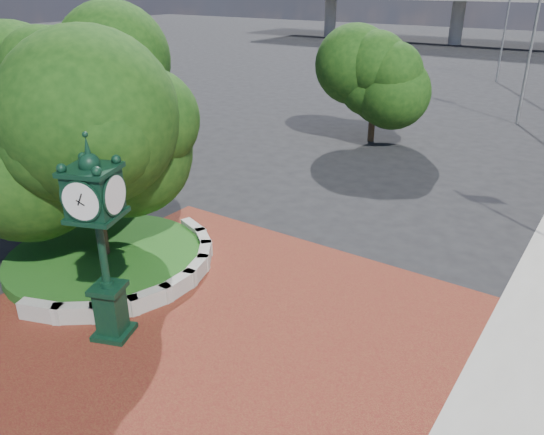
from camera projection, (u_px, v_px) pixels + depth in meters
The scene contains 10 objects.
ground at pixel (227, 314), 14.50m from camera, with size 200.00×200.00×0.00m, color black.
plaza at pixel (203, 332), 13.73m from camera, with size 12.00×12.00×0.04m, color maroon.
planter_wall at pixel (156, 277), 15.78m from camera, with size 2.96×6.77×0.54m.
grass_bed at pixel (105, 258), 16.98m from camera, with size 6.10×6.10×0.40m, color #154C16.
tree_planter at pixel (90, 153), 15.54m from camera, with size 5.20×5.20×6.33m.
tree_northwest at pixel (64, 85), 23.25m from camera, with size 5.60×5.60×6.93m.
tree_street at pixel (375, 83), 28.79m from camera, with size 4.40×4.40×5.45m.
post_clock at pixel (100, 234), 12.44m from camera, with size 1.36×1.36×5.28m.
street_lamp_near at pixel (538, 31), 31.23m from camera, with size 2.07×0.91×9.58m.
street_lamp_far at pixel (510, 17), 45.19m from camera, with size 2.03×0.81×9.29m.
Camera 1 is at (7.85, -9.34, 8.36)m, focal length 35.00 mm.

